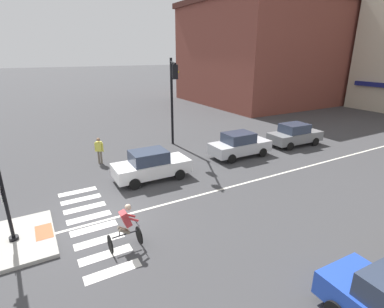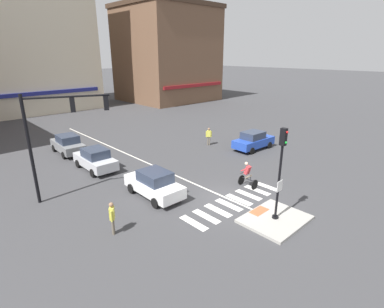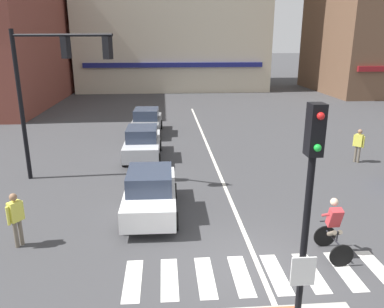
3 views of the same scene
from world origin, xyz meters
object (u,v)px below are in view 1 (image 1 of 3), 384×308
at_px(car_grey_westbound_distant, 295,135).
at_px(cyclist, 126,226).
at_px(pedestrian_at_curb_left, 99,149).
at_px(car_silver_westbound_far, 240,145).
at_px(car_white_westbound_near, 151,165).
at_px(traffic_light_mast, 173,88).

distance_m(car_grey_westbound_distant, cyclist, 15.81).
bearing_deg(car_grey_westbound_distant, pedestrian_at_curb_left, -103.39).
bearing_deg(pedestrian_at_curb_left, car_silver_westbound_far, 69.01).
relative_size(cyclist, pedestrian_at_curb_left, 1.01).
height_order(car_silver_westbound_far, pedestrian_at_curb_left, pedestrian_at_curb_left).
height_order(car_white_westbound_near, cyclist, cyclist).
relative_size(car_white_westbound_near, cyclist, 2.45).
bearing_deg(car_silver_westbound_far, cyclist, -58.97).
bearing_deg(cyclist, car_white_westbound_near, 149.52).
bearing_deg(traffic_light_mast, car_grey_westbound_distant, 67.33).
relative_size(car_grey_westbound_distant, pedestrian_at_curb_left, 2.50).
distance_m(car_white_westbound_near, car_grey_westbound_distant, 11.72).
xyz_separation_m(car_silver_westbound_far, pedestrian_at_curb_left, (-3.22, -8.40, 0.17)).
height_order(car_white_westbound_near, car_silver_westbound_far, same).
relative_size(traffic_light_mast, pedestrian_at_curb_left, 3.74).
bearing_deg(car_silver_westbound_far, pedestrian_at_curb_left, -110.99).
height_order(traffic_light_mast, cyclist, traffic_light_mast).
bearing_deg(car_white_westbound_near, pedestrian_at_curb_left, -153.79).
xyz_separation_m(cyclist, pedestrian_at_curb_left, (-8.97, 1.16, 0.11)).
distance_m(traffic_light_mast, car_white_westbound_near, 6.35).
bearing_deg(traffic_light_mast, pedestrian_at_curb_left, -87.31).
bearing_deg(pedestrian_at_curb_left, traffic_light_mast, 92.69).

